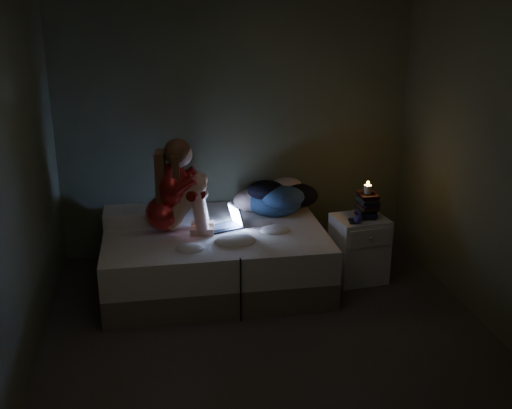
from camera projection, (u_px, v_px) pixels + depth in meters
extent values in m
cube|color=black|center=(271.00, 340.00, 4.92)|extent=(3.60, 3.80, 0.02)
cube|color=#3F4738|center=(236.00, 130.00, 6.28)|extent=(3.60, 0.02, 2.60)
cube|color=#3F4738|center=(355.00, 308.00, 2.72)|extent=(3.60, 0.02, 2.60)
cube|color=#3F4738|center=(14.00, 197.00, 4.21)|extent=(0.02, 3.80, 2.60)
cube|color=#3F4738|center=(500.00, 173.00, 4.79)|extent=(0.02, 3.80, 2.60)
cube|color=beige|center=(130.00, 216.00, 5.82)|extent=(0.48, 0.34, 0.14)
cube|color=silver|center=(359.00, 248.00, 5.87)|extent=(0.52, 0.47, 0.63)
cylinder|color=beige|center=(368.00, 190.00, 5.71)|extent=(0.07, 0.07, 0.08)
cube|color=black|center=(351.00, 221.00, 5.67)|extent=(0.11, 0.15, 0.01)
sphere|color=navy|center=(356.00, 219.00, 5.61)|extent=(0.08, 0.08, 0.08)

